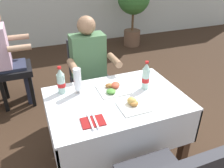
{
  "coord_description": "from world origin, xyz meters",
  "views": [
    {
      "loc": [
        -0.66,
        -1.29,
        1.77
      ],
      "look_at": [
        -0.05,
        0.28,
        0.81
      ],
      "focal_mm": 36.26,
      "sensor_mm": 36.0,
      "label": 1
    }
  ],
  "objects": [
    {
      "name": "plate_near_camera",
      "position": [
        0.02,
        0.02,
        0.75
      ],
      "size": [
        0.22,
        0.22,
        0.07
      ],
      "color": "white",
      "rests_on": "main_dining_table"
    },
    {
      "name": "cola_bottle_secondary",
      "position": [
        -0.46,
        0.44,
        0.84
      ],
      "size": [
        0.07,
        0.07,
        0.25
      ],
      "color": "silver",
      "rests_on": "main_dining_table"
    },
    {
      "name": "plate_far_diner",
      "position": [
        -0.03,
        0.31,
        0.75
      ],
      "size": [
        0.26,
        0.26,
        0.05
      ],
      "color": "white",
      "rests_on": "main_dining_table"
    },
    {
      "name": "seated_diner_far",
      "position": [
        -0.08,
        0.86,
        0.71
      ],
      "size": [
        0.5,
        0.46,
        1.26
      ],
      "color": "#282D42",
      "rests_on": "ground"
    },
    {
      "name": "main_dining_table",
      "position": [
        -0.05,
        0.18,
        0.56
      ],
      "size": [
        1.14,
        0.79,
        0.73
      ],
      "color": "white",
      "rests_on": "ground"
    },
    {
      "name": "cola_bottle_primary",
      "position": [
        0.25,
        0.24,
        0.85
      ],
      "size": [
        0.07,
        0.07,
        0.26
      ],
      "color": "silver",
      "rests_on": "main_dining_table"
    },
    {
      "name": "beer_glass_left",
      "position": [
        -0.33,
        0.38,
        0.85
      ],
      "size": [
        0.07,
        0.07,
        0.23
      ],
      "color": "white",
      "rests_on": "main_dining_table"
    },
    {
      "name": "background_chair_right",
      "position": [
        -0.98,
        1.63,
        0.55
      ],
      "size": [
        0.5,
        0.44,
        0.97
      ],
      "color": "black",
      "rests_on": "ground"
    },
    {
      "name": "background_patron",
      "position": [
        -0.93,
        1.63,
        0.71
      ],
      "size": [
        0.46,
        0.5,
        1.26
      ],
      "color": "#282D42",
      "rests_on": "ground"
    },
    {
      "name": "chair_far_diner_seat",
      "position": [
        -0.05,
        0.97,
        0.55
      ],
      "size": [
        0.44,
        0.5,
        0.97
      ],
      "color": "#2D2D33",
      "rests_on": "ground"
    },
    {
      "name": "napkin_cutlery_set",
      "position": [
        -0.33,
        -0.05,
        0.74
      ],
      "size": [
        0.18,
        0.19,
        0.01
      ],
      "color": "maroon",
      "rests_on": "main_dining_table"
    },
    {
      "name": "potted_plant_corner",
      "position": [
        1.56,
        3.17,
        0.91
      ],
      "size": [
        0.67,
        0.67,
        1.36
      ],
      "color": "brown",
      "rests_on": "ground"
    }
  ]
}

